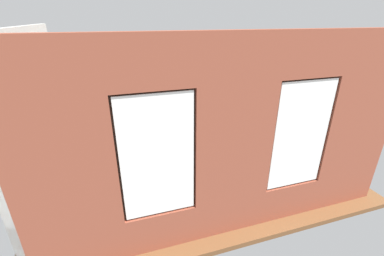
# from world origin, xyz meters

# --- Properties ---
(ground_plane) EXTENTS (6.88, 5.65, 0.10)m
(ground_plane) POSITION_xyz_m (0.00, 0.00, -0.05)
(ground_plane) COLOR brown
(brick_wall_with_windows) EXTENTS (6.28, 0.30, 3.29)m
(brick_wall_with_windows) POSITION_xyz_m (0.00, 2.45, 1.63)
(brick_wall_with_windows) COLOR brown
(brick_wall_with_windows) RESTS_ON ground_plane
(white_wall_right) EXTENTS (0.10, 4.65, 3.29)m
(white_wall_right) POSITION_xyz_m (3.09, 0.20, 1.65)
(white_wall_right) COLOR silver
(white_wall_right) RESTS_ON ground_plane
(couch_by_window) EXTENTS (2.09, 0.87, 0.80)m
(couch_by_window) POSITION_xyz_m (0.71, 1.80, 0.33)
(couch_by_window) COLOR black
(couch_by_window) RESTS_ON ground_plane
(couch_left) EXTENTS (0.97, 2.08, 0.80)m
(couch_left) POSITION_xyz_m (-2.44, 0.54, 0.33)
(couch_left) COLOR black
(couch_left) RESTS_ON ground_plane
(coffee_table) EXTENTS (1.52, 0.85, 0.40)m
(coffee_table) POSITION_xyz_m (0.06, -0.41, 0.36)
(coffee_table) COLOR tan
(coffee_table) RESTS_ON ground_plane
(cup_ceramic) EXTENTS (0.07, 0.07, 0.08)m
(cup_ceramic) POSITION_xyz_m (0.06, -0.41, 0.44)
(cup_ceramic) COLOR #B23D38
(cup_ceramic) RESTS_ON coffee_table
(candle_jar) EXTENTS (0.08, 0.08, 0.12)m
(candle_jar) POSITION_xyz_m (0.51, -0.28, 0.46)
(candle_jar) COLOR #B7333D
(candle_jar) RESTS_ON coffee_table
(remote_gray) EXTENTS (0.17, 0.13, 0.02)m
(remote_gray) POSITION_xyz_m (-0.06, -0.28, 0.42)
(remote_gray) COLOR #59595B
(remote_gray) RESTS_ON coffee_table
(remote_black) EXTENTS (0.15, 0.16, 0.02)m
(remote_black) POSITION_xyz_m (-0.36, -0.55, 0.42)
(remote_black) COLOR black
(remote_black) RESTS_ON coffee_table
(remote_silver) EXTENTS (0.18, 0.10, 0.02)m
(remote_silver) POSITION_xyz_m (0.25, -0.51, 0.42)
(remote_silver) COLOR #B2B2B7
(remote_silver) RESTS_ON coffee_table
(media_console) EXTENTS (1.06, 0.42, 0.52)m
(media_console) POSITION_xyz_m (2.79, -0.02, 0.26)
(media_console) COLOR black
(media_console) RESTS_ON ground_plane
(tv_flatscreen) EXTENTS (0.96, 0.20, 0.67)m
(tv_flatscreen) POSITION_xyz_m (2.79, -0.03, 0.86)
(tv_flatscreen) COLOR black
(tv_flatscreen) RESTS_ON media_console
(papasan_chair) EXTENTS (1.01, 1.01, 0.66)m
(papasan_chair) POSITION_xyz_m (0.94, -1.48, 0.43)
(papasan_chair) COLOR olive
(papasan_chair) RESTS_ON ground_plane
(potted_plant_corner_far_left) EXTENTS (0.57, 0.57, 0.85)m
(potted_plant_corner_far_left) POSITION_xyz_m (-2.59, 1.90, 0.54)
(potted_plant_corner_far_left) COLOR gray
(potted_plant_corner_far_left) RESTS_ON ground_plane
(potted_plant_by_left_couch) EXTENTS (0.27, 0.27, 0.48)m
(potted_plant_by_left_couch) POSITION_xyz_m (-2.04, -0.93, 0.33)
(potted_plant_by_left_couch) COLOR brown
(potted_plant_by_left_couch) RESTS_ON ground_plane
(potted_plant_foreground_right) EXTENTS (0.67, 0.67, 1.04)m
(potted_plant_foreground_right) POSITION_xyz_m (2.49, -1.78, 0.67)
(potted_plant_foreground_right) COLOR brown
(potted_plant_foreground_right) RESTS_ON ground_plane
(potted_plant_near_tv) EXTENTS (0.52, 0.52, 0.88)m
(potted_plant_near_tv) POSITION_xyz_m (2.24, 0.96, 0.55)
(potted_plant_near_tv) COLOR gray
(potted_plant_near_tv) RESTS_ON ground_plane
(potted_plant_corner_near_left) EXTENTS (0.83, 0.85, 1.19)m
(potted_plant_corner_near_left) POSITION_xyz_m (-2.59, -1.83, 0.65)
(potted_plant_corner_near_left) COLOR #9E5638
(potted_plant_corner_near_left) RESTS_ON ground_plane
(potted_plant_between_couches) EXTENTS (0.88, 1.01, 1.33)m
(potted_plant_between_couches) POSITION_xyz_m (-0.79, 1.76, 0.78)
(potted_plant_between_couches) COLOR brown
(potted_plant_between_couches) RESTS_ON ground_plane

